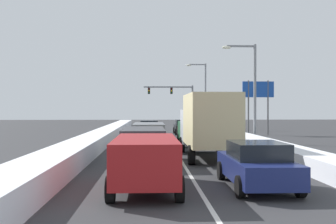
# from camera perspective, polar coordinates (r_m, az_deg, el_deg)

# --- Properties ---
(ground_plane) EXTENTS (141.44, 141.44, 0.00)m
(ground_plane) POSITION_cam_1_polar(r_m,az_deg,el_deg) (27.74, 0.66, -4.95)
(ground_plane) COLOR #333335
(lane_stripe_between_right_lane_and_center_lane) EXTENTS (0.14, 59.84, 0.01)m
(lane_stripe_between_right_lane_and_center_lane) POSITION_cam_1_polar(r_m,az_deg,el_deg) (33.16, 0.12, -4.07)
(lane_stripe_between_right_lane_and_center_lane) COLOR silver
(lane_stripe_between_right_lane_and_center_lane) RESTS_ON ground
(snow_bank_right_shoulder) EXTENTS (1.59, 59.84, 0.74)m
(snow_bank_right_shoulder) POSITION_cam_1_polar(r_m,az_deg,el_deg) (33.80, 9.15, -3.37)
(snow_bank_right_shoulder) COLOR white
(snow_bank_right_shoulder) RESTS_ON ground
(snow_bank_left_shoulder) EXTENTS (1.73, 59.84, 0.90)m
(snow_bank_left_shoulder) POSITION_cam_1_polar(r_m,az_deg,el_deg) (33.29, -9.05, -3.29)
(snow_bank_left_shoulder) COLOR white
(snow_bank_left_shoulder) RESTS_ON ground
(sedan_navy_right_lane_nearest) EXTENTS (2.00, 4.50, 1.51)m
(sedan_navy_right_lane_nearest) POSITION_cam_1_polar(r_m,az_deg,el_deg) (13.57, 12.54, -7.33)
(sedan_navy_right_lane_nearest) COLOR navy
(sedan_navy_right_lane_nearest) RESTS_ON ground
(box_truck_right_lane_second) EXTENTS (2.53, 7.20, 3.36)m
(box_truck_right_lane_second) POSITION_cam_1_polar(r_m,az_deg,el_deg) (21.14, 5.72, -1.47)
(box_truck_right_lane_second) COLOR #B7BABF
(box_truck_right_lane_second) RESTS_ON ground
(suv_green_right_lane_third) EXTENTS (2.16, 4.90, 1.67)m
(suv_green_right_lane_third) POSITION_cam_1_polar(r_m,az_deg,el_deg) (28.71, 3.68, -2.74)
(suv_green_right_lane_third) COLOR #1E5633
(suv_green_right_lane_third) RESTS_ON ground
(sedan_maroon_right_lane_fourth) EXTENTS (2.00, 4.50, 1.51)m
(sedan_maroon_right_lane_fourth) POSITION_cam_1_polar(r_m,az_deg,el_deg) (35.37, 3.09, -2.56)
(sedan_maroon_right_lane_fourth) COLOR maroon
(sedan_maroon_right_lane_fourth) RESTS_ON ground
(sedan_black_right_lane_fifth) EXTENTS (2.00, 4.50, 1.51)m
(sedan_black_right_lane_fifth) POSITION_cam_1_polar(r_m,az_deg,el_deg) (41.21, 2.26, -2.14)
(sedan_black_right_lane_fifth) COLOR black
(sedan_black_right_lane_fifth) RESTS_ON ground
(suv_red_center_lane_nearest) EXTENTS (2.16, 4.90, 1.67)m
(suv_red_center_lane_nearest) POSITION_cam_1_polar(r_m,az_deg,el_deg) (12.82, -3.21, -6.64)
(suv_red_center_lane_nearest) COLOR maroon
(suv_red_center_lane_nearest) RESTS_ON ground
(suv_charcoal_center_lane_second) EXTENTS (2.16, 4.90, 1.67)m
(suv_charcoal_center_lane_second) POSITION_cam_1_polar(r_m,az_deg,el_deg) (19.19, -3.50, -4.30)
(suv_charcoal_center_lane_second) COLOR #38383D
(suv_charcoal_center_lane_second) RESTS_ON ground
(suv_gray_center_lane_third) EXTENTS (2.16, 4.90, 1.67)m
(suv_gray_center_lane_third) POSITION_cam_1_polar(r_m,az_deg,el_deg) (25.98, -2.77, -3.07)
(suv_gray_center_lane_third) COLOR slate
(suv_gray_center_lane_third) RESTS_ON ground
(sedan_tan_center_lane_fourth) EXTENTS (2.00, 4.50, 1.51)m
(sedan_tan_center_lane_fourth) POSITION_cam_1_polar(r_m,az_deg,el_deg) (31.94, -2.94, -2.88)
(sedan_tan_center_lane_fourth) COLOR #937F60
(sedan_tan_center_lane_fourth) RESTS_ON ground
(sedan_white_center_lane_fifth) EXTENTS (2.00, 4.50, 1.51)m
(sedan_white_center_lane_fifth) POSITION_cam_1_polar(r_m,az_deg,el_deg) (38.85, -2.71, -2.29)
(sedan_white_center_lane_fifth) COLOR silver
(sedan_white_center_lane_fifth) RESTS_ON ground
(traffic_light_gantry) EXTENTS (7.54, 0.47, 6.20)m
(traffic_light_gantry) POSITION_cam_1_polar(r_m,az_deg,el_deg) (60.38, 1.32, 2.21)
(traffic_light_gantry) COLOR slate
(traffic_light_gantry) RESTS_ON ground
(street_lamp_right_near) EXTENTS (2.66, 0.36, 7.58)m
(street_lamp_right_near) POSITION_cam_1_polar(r_m,az_deg,el_deg) (31.32, 11.64, 4.03)
(street_lamp_right_near) COLOR gray
(street_lamp_right_near) RESTS_ON ground
(street_lamp_right_mid) EXTENTS (2.66, 0.36, 8.60)m
(street_lamp_right_mid) POSITION_cam_1_polar(r_m,az_deg,el_deg) (52.58, 5.00, 3.15)
(street_lamp_right_mid) COLOR gray
(street_lamp_right_mid) RESTS_ON ground
(roadside_sign_right) EXTENTS (3.20, 0.16, 5.50)m
(roadside_sign_right) POSITION_cam_1_polar(r_m,az_deg,el_deg) (41.36, 12.76, 2.37)
(roadside_sign_right) COLOR #59595B
(roadside_sign_right) RESTS_ON ground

